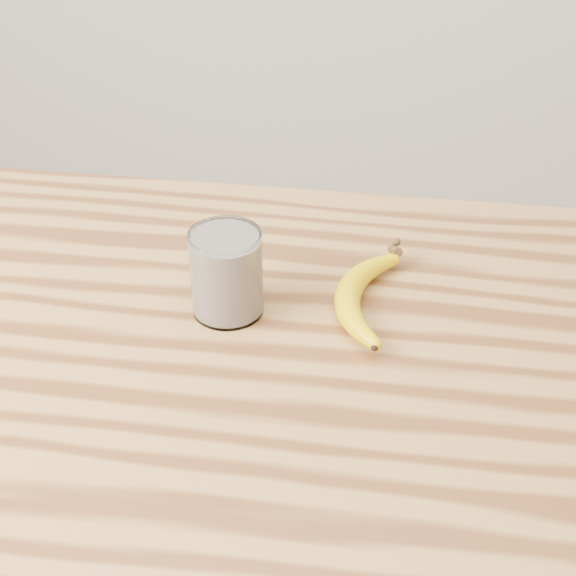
# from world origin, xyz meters

# --- Properties ---
(table) EXTENTS (1.20, 0.80, 0.90)m
(table) POSITION_xyz_m (0.00, 0.00, 0.77)
(table) COLOR #A6743D
(table) RESTS_ON ground
(smoothie_glass) EXTENTS (0.09, 0.09, 0.11)m
(smoothie_glass) POSITION_xyz_m (-0.06, 0.07, 0.96)
(smoothie_glass) COLOR white
(smoothie_glass) RESTS_ON table
(banana) EXTENTS (0.12, 0.28, 0.03)m
(banana) POSITION_xyz_m (0.09, 0.10, 0.92)
(banana) COLOR #E5B703
(banana) RESTS_ON table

